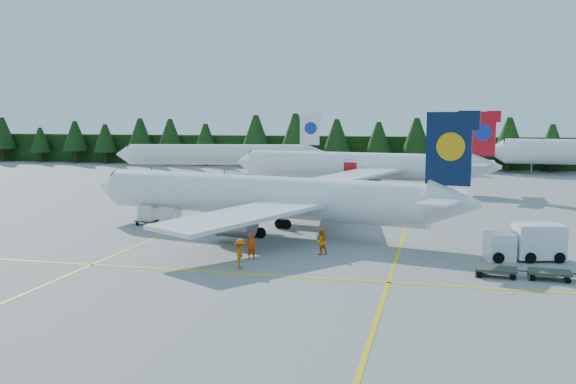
% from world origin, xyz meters
% --- Properties ---
extents(ground, '(320.00, 320.00, 0.00)m').
position_xyz_m(ground, '(0.00, 0.00, 0.00)').
color(ground, gray).
rests_on(ground, ground).
extents(taxi_stripe_a, '(0.25, 120.00, 0.01)m').
position_xyz_m(taxi_stripe_a, '(-14.00, 20.00, 0.01)').
color(taxi_stripe_a, yellow).
rests_on(taxi_stripe_a, ground).
extents(taxi_stripe_b, '(0.25, 120.00, 0.01)m').
position_xyz_m(taxi_stripe_b, '(6.00, 20.00, 0.01)').
color(taxi_stripe_b, yellow).
rests_on(taxi_stripe_b, ground).
extents(taxi_stripe_cross, '(80.00, 0.25, 0.01)m').
position_xyz_m(taxi_stripe_cross, '(0.00, -6.00, 0.01)').
color(taxi_stripe_cross, yellow).
rests_on(taxi_stripe_cross, ground).
extents(treeline_hedge, '(220.00, 4.00, 6.00)m').
position_xyz_m(treeline_hedge, '(0.00, 82.00, 3.00)').
color(treeline_hedge, black).
rests_on(treeline_hedge, ground).
extents(airliner_navy, '(35.16, 28.62, 10.36)m').
position_xyz_m(airliner_navy, '(-7.12, 8.70, 3.12)').
color(airliner_navy, white).
rests_on(airliner_navy, ground).
extents(airliner_red, '(36.19, 29.55, 10.58)m').
position_xyz_m(airliner_red, '(-3.28, 43.18, 3.18)').
color(airliner_red, white).
rests_on(airliner_red, ground).
extents(airliner_far_left, '(35.61, 9.99, 10.46)m').
position_xyz_m(airliner_far_left, '(-30.76, 62.35, 3.28)').
color(airliner_far_left, white).
rests_on(airliner_far_left, ground).
extents(airstairs, '(4.34, 5.89, 3.66)m').
position_xyz_m(airstairs, '(-10.10, 8.93, 0.80)').
color(airstairs, white).
rests_on(airstairs, ground).
extents(service_truck, '(5.60, 3.11, 2.56)m').
position_xyz_m(service_truck, '(14.77, 2.38, 1.26)').
color(service_truck, white).
rests_on(service_truck, ground).
extents(dolly_train, '(8.93, 1.89, 0.15)m').
position_xyz_m(dolly_train, '(15.63, -2.91, 0.47)').
color(dolly_train, '#333A2A').
rests_on(dolly_train, ground).
extents(uld_pair, '(4.82, 2.63, 1.60)m').
position_xyz_m(uld_pair, '(-16.05, 9.27, 1.08)').
color(uld_pair, '#333A2A').
rests_on(uld_pair, ground).
extents(crew_a, '(0.81, 0.69, 1.87)m').
position_xyz_m(crew_a, '(-3.95, -1.80, 0.94)').
color(crew_a, '#E73A04').
rests_on(crew_a, ground).
extents(crew_b, '(1.17, 1.12, 1.90)m').
position_xyz_m(crew_b, '(0.55, 0.88, 0.95)').
color(crew_b, orange).
rests_on(crew_b, ground).
extents(crew_c, '(0.71, 0.92, 1.99)m').
position_xyz_m(crew_c, '(-3.85, -4.67, 1.00)').
color(crew_c, '#DF5804').
rests_on(crew_c, ground).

